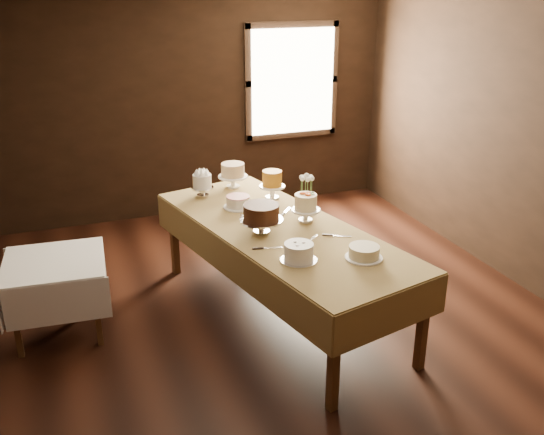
# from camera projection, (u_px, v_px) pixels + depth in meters

# --- Properties ---
(floor) EXTENTS (5.00, 6.00, 0.01)m
(floor) POSITION_uv_depth(u_px,v_px,m) (280.00, 326.00, 5.26)
(floor) COLOR black
(floor) RESTS_ON ground
(wall_back) EXTENTS (5.00, 0.02, 2.80)m
(wall_back) POSITION_uv_depth(u_px,v_px,m) (192.00, 103.00, 7.34)
(wall_back) COLOR black
(wall_back) RESTS_ON ground
(wall_right) EXTENTS (0.02, 6.00, 2.80)m
(wall_right) POSITION_uv_depth(u_px,v_px,m) (534.00, 145.00, 5.54)
(wall_right) COLOR black
(wall_right) RESTS_ON ground
(window) EXTENTS (1.10, 0.05, 1.30)m
(window) POSITION_uv_depth(u_px,v_px,m) (293.00, 81.00, 7.64)
(window) COLOR #FFEABF
(window) RESTS_ON wall_back
(display_table) EXTENTS (1.66, 2.90, 0.85)m
(display_table) POSITION_uv_depth(u_px,v_px,m) (281.00, 234.00, 5.17)
(display_table) COLOR #462913
(display_table) RESTS_ON ground
(side_table) EXTENTS (0.85, 0.85, 0.67)m
(side_table) POSITION_uv_depth(u_px,v_px,m) (54.00, 269.00, 4.98)
(side_table) COLOR #462913
(side_table) RESTS_ON ground
(cake_meringue) EXTENTS (0.22, 0.22, 0.23)m
(cake_meringue) POSITION_uv_depth(u_px,v_px,m) (202.00, 186.00, 5.84)
(cake_meringue) COLOR silver
(cake_meringue) RESTS_ON display_table
(cake_speckled) EXTENTS (0.33, 0.33, 0.26)m
(cake_speckled) POSITION_uv_depth(u_px,v_px,m) (233.00, 176.00, 6.09)
(cake_speckled) COLOR white
(cake_speckled) RESTS_ON display_table
(cake_lattice) EXTENTS (0.29, 0.29, 0.10)m
(cake_lattice) POSITION_uv_depth(u_px,v_px,m) (238.00, 203.00, 5.57)
(cake_lattice) COLOR white
(cake_lattice) RESTS_ON display_table
(cake_caramel) EXTENTS (0.26, 0.26, 0.29)m
(cake_caramel) POSITION_uv_depth(u_px,v_px,m) (272.00, 186.00, 5.78)
(cake_caramel) COLOR white
(cake_caramel) RESTS_ON display_table
(cake_chocolate) EXTENTS (0.39, 0.39, 0.26)m
(cake_chocolate) POSITION_uv_depth(u_px,v_px,m) (261.00, 219.00, 5.00)
(cake_chocolate) COLOR silver
(cake_chocolate) RESTS_ON display_table
(cake_flowers) EXTENTS (0.25, 0.25, 0.26)m
(cake_flowers) POSITION_uv_depth(u_px,v_px,m) (306.00, 209.00, 5.24)
(cake_flowers) COLOR white
(cake_flowers) RESTS_ON display_table
(cake_swirl) EXTENTS (0.29, 0.29, 0.14)m
(cake_swirl) POSITION_uv_depth(u_px,v_px,m) (299.00, 253.00, 4.51)
(cake_swirl) COLOR silver
(cake_swirl) RESTS_ON display_table
(cake_cream) EXTENTS (0.30, 0.30, 0.10)m
(cake_cream) POSITION_uv_depth(u_px,v_px,m) (364.00, 253.00, 4.56)
(cake_cream) COLOR white
(cake_cream) RESTS_ON display_table
(cake_server_a) EXTENTS (0.20, 0.17, 0.01)m
(cake_server_a) POSITION_uv_depth(u_px,v_px,m) (313.00, 238.00, 4.93)
(cake_server_a) COLOR silver
(cake_server_a) RESTS_ON display_table
(cake_server_b) EXTENTS (0.22, 0.13, 0.01)m
(cake_server_b) POSITION_uv_depth(u_px,v_px,m) (342.00, 236.00, 4.97)
(cake_server_b) COLOR silver
(cake_server_b) RESTS_ON display_table
(cake_server_c) EXTENTS (0.19, 0.19, 0.01)m
(cake_server_c) POSITION_uv_depth(u_px,v_px,m) (247.00, 216.00, 5.38)
(cake_server_c) COLOR silver
(cake_server_c) RESTS_ON display_table
(cake_server_d) EXTENTS (0.17, 0.20, 0.01)m
(cake_server_d) POSITION_uv_depth(u_px,v_px,m) (287.00, 210.00, 5.52)
(cake_server_d) COLOR silver
(cake_server_d) RESTS_ON display_table
(cake_server_e) EXTENTS (0.24, 0.07, 0.01)m
(cake_server_e) POSITION_uv_depth(u_px,v_px,m) (273.00, 248.00, 4.75)
(cake_server_e) COLOR silver
(cake_server_e) RESTS_ON display_table
(flower_vase) EXTENTS (0.17, 0.17, 0.13)m
(flower_vase) POSITION_uv_depth(u_px,v_px,m) (306.00, 204.00, 5.50)
(flower_vase) COLOR #2D2823
(flower_vase) RESTS_ON display_table
(flower_bouquet) EXTENTS (0.14, 0.14, 0.20)m
(flower_bouquet) POSITION_uv_depth(u_px,v_px,m) (307.00, 184.00, 5.43)
(flower_bouquet) COLOR white
(flower_bouquet) RESTS_ON flower_vase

